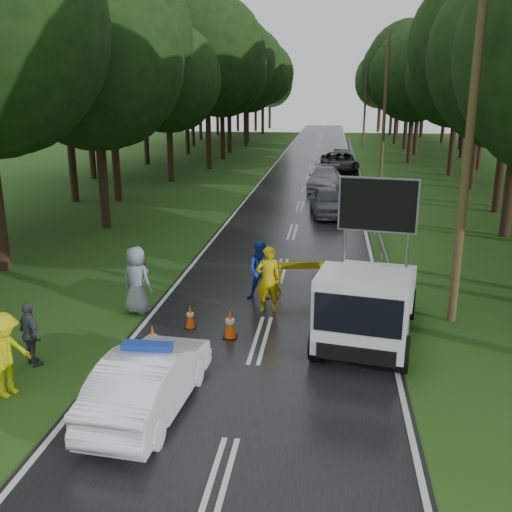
% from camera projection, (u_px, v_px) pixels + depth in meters
% --- Properties ---
extents(ground, '(160.00, 160.00, 0.00)m').
position_uv_depth(ground, '(261.00, 340.00, 14.92)').
color(ground, '#194914').
rests_on(ground, ground).
extents(road, '(7.00, 140.00, 0.02)m').
position_uv_depth(road, '(309.00, 177.00, 43.49)').
color(road, black).
rests_on(road, ground).
extents(guardrail, '(0.12, 60.06, 0.70)m').
position_uv_depth(guardrail, '(358.00, 171.00, 42.56)').
color(guardrail, gray).
rests_on(guardrail, ground).
extents(utility_pole_near, '(1.40, 0.24, 10.00)m').
position_uv_depth(utility_pole_near, '(469.00, 139.00, 14.77)').
color(utility_pole_near, '#4E3F24').
rests_on(utility_pole_near, ground).
extents(utility_pole_mid, '(1.40, 0.24, 10.00)m').
position_uv_depth(utility_pole_mid, '(385.00, 109.00, 39.53)').
color(utility_pole_mid, '#4E3F24').
rests_on(utility_pole_mid, ground).
extents(utility_pole_far, '(1.40, 0.24, 10.00)m').
position_uv_depth(utility_pole_far, '(365.00, 103.00, 64.30)').
color(utility_pole_far, '#4E3F24').
rests_on(utility_pole_far, ground).
extents(police_sedan, '(1.72, 4.17, 1.48)m').
position_uv_depth(police_sedan, '(149.00, 380.00, 11.43)').
color(police_sedan, white).
rests_on(police_sedan, ground).
extents(work_truck, '(3.03, 5.36, 4.04)m').
position_uv_depth(work_truck, '(368.00, 302.00, 14.51)').
color(work_truck, gray).
rests_on(work_truck, ground).
extents(barrier, '(2.28, 0.48, 0.96)m').
position_uv_depth(barrier, '(300.00, 269.00, 18.43)').
color(barrier, yellow).
rests_on(barrier, ground).
extents(officer, '(0.84, 0.67, 1.99)m').
position_uv_depth(officer, '(268.00, 279.00, 16.55)').
color(officer, '#D4BC0B').
rests_on(officer, ground).
extents(civilian, '(0.92, 0.73, 1.86)m').
position_uv_depth(civilian, '(261.00, 271.00, 17.56)').
color(civilian, '#1933A2').
rests_on(civilian, ground).
extents(bystander_left, '(1.05, 1.36, 1.86)m').
position_uv_depth(bystander_left, '(5.00, 355.00, 11.95)').
color(bystander_left, '#D5D30B').
rests_on(bystander_left, ground).
extents(bystander_mid, '(0.98, 0.86, 1.59)m').
position_uv_depth(bystander_mid, '(31.00, 334.00, 13.31)').
color(bystander_mid, '#42454A').
rests_on(bystander_mid, ground).
extents(bystander_right, '(1.14, 0.95, 2.00)m').
position_uv_depth(bystander_right, '(137.00, 280.00, 16.50)').
color(bystander_right, gray).
rests_on(bystander_right, ground).
extents(queue_car_first, '(2.16, 4.45, 1.46)m').
position_uv_depth(queue_car_first, '(328.00, 202.00, 29.73)').
color(queue_car_first, '#474B4F').
rests_on(queue_car_first, ground).
extents(queue_car_second, '(2.31, 5.12, 1.46)m').
position_uv_depth(queue_car_second, '(324.00, 178.00, 37.72)').
color(queue_car_second, '#919498').
rests_on(queue_car_second, ground).
extents(queue_car_third, '(3.16, 6.11, 1.65)m').
position_uv_depth(queue_car_third, '(339.00, 163.00, 45.31)').
color(queue_car_third, black).
rests_on(queue_car_third, ground).
extents(queue_car_fourth, '(1.64, 4.08, 1.32)m').
position_uv_depth(queue_car_fourth, '(342.00, 157.00, 51.03)').
color(queue_car_fourth, '#3D3F44').
rests_on(queue_car_fourth, ground).
extents(cone_near_left, '(0.38, 0.38, 0.81)m').
position_uv_depth(cone_near_left, '(153.00, 341.00, 13.90)').
color(cone_near_left, black).
rests_on(cone_near_left, ground).
extents(cone_center, '(0.38, 0.38, 0.81)m').
position_uv_depth(cone_center, '(230.00, 324.00, 14.91)').
color(cone_center, black).
rests_on(cone_center, ground).
extents(cone_far, '(0.36, 0.36, 0.76)m').
position_uv_depth(cone_far, '(273.00, 269.00, 19.60)').
color(cone_far, black).
rests_on(cone_far, ground).
extents(cone_left_mid, '(0.32, 0.32, 0.67)m').
position_uv_depth(cone_left_mid, '(190.00, 317.00, 15.55)').
color(cone_left_mid, black).
rests_on(cone_left_mid, ground).
extents(cone_right, '(0.30, 0.30, 0.64)m').
position_uv_depth(cone_right, '(358.00, 290.00, 17.76)').
color(cone_right, black).
rests_on(cone_right, ground).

